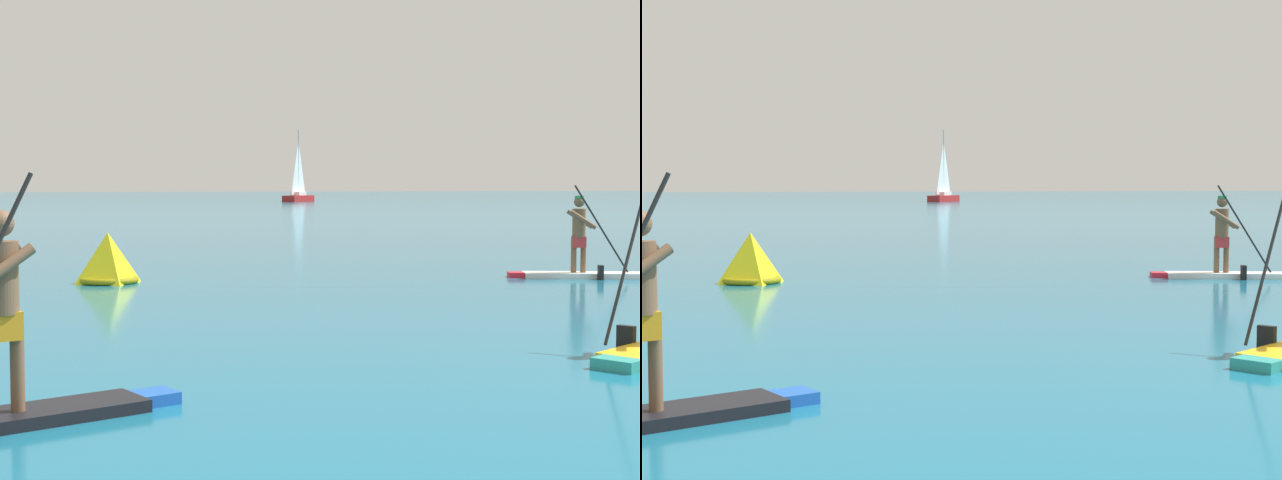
% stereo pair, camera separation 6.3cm
% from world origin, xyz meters
% --- Properties ---
extents(paddleboarder_far_right, '(3.05, 1.42, 1.90)m').
position_xyz_m(paddleboarder_far_right, '(2.54, 8.92, 0.37)').
color(paddleboarder_far_right, white).
rests_on(paddleboarder_far_right, ground).
extents(race_marker_buoy, '(1.14, 1.14, 0.96)m').
position_xyz_m(race_marker_buoy, '(-6.68, 10.60, 0.41)').
color(race_marker_buoy, yellow).
rests_on(race_marker_buoy, ground).
extents(sailboat_right_horizon, '(4.45, 5.00, 7.59)m').
position_xyz_m(sailboat_right_horizon, '(18.87, 89.73, 0.95)').
color(sailboat_right_horizon, '#A51E1E').
rests_on(sailboat_right_horizon, ground).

